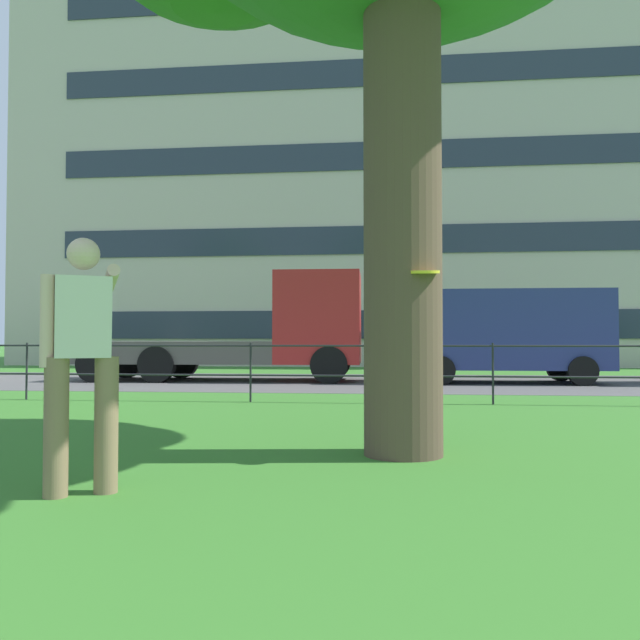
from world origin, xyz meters
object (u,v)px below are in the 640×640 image
object	(u,v)px
person_thrower	(82,355)
panel_van_left	(499,331)
frisbee	(424,272)
flatbed_truck_right	(263,333)
apartment_building_background	(398,158)

from	to	relation	value
person_thrower	panel_van_left	world-z (taller)	panel_van_left
frisbee	flatbed_truck_right	size ratio (longest dim) A/B	0.04
person_thrower	flatbed_truck_right	size ratio (longest dim) A/B	0.24
flatbed_truck_right	apartment_building_background	world-z (taller)	apartment_building_background
flatbed_truck_right	panel_van_left	distance (m)	5.95
frisbee	flatbed_truck_right	world-z (taller)	flatbed_truck_right
flatbed_truck_right	apartment_building_background	size ratio (longest dim) A/B	0.22
frisbee	flatbed_truck_right	xyz separation A→B (m)	(-3.61, 10.95, -0.42)
person_thrower	flatbed_truck_right	distance (m)	12.50
panel_van_left	frisbee	bearing A→B (deg)	-102.28
frisbee	panel_van_left	bearing A→B (deg)	77.72
apartment_building_background	panel_van_left	bearing A→B (deg)	-82.01
frisbee	apartment_building_background	distance (m)	28.31
person_thrower	apartment_building_background	distance (m)	30.03
person_thrower	apartment_building_background	size ratio (longest dim) A/B	0.05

